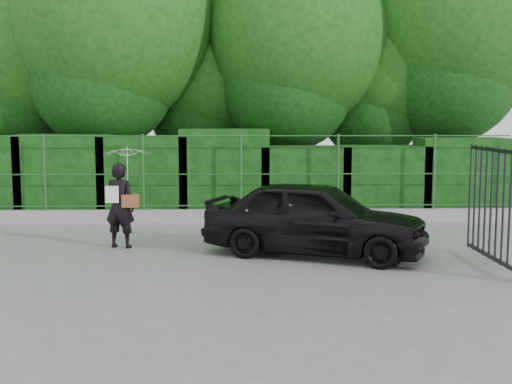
{
  "coord_description": "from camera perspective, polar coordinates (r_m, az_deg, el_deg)",
  "views": [
    {
      "loc": [
        0.35,
        -10.58,
        2.5
      ],
      "look_at": [
        0.67,
        1.3,
        1.1
      ],
      "focal_mm": 45.0,
      "sensor_mm": 36.0,
      "label": 1
    }
  ],
  "objects": [
    {
      "name": "woman",
      "position": [
        12.47,
        -11.61,
        0.86
      ],
      "size": [
        0.92,
        0.89,
        1.94
      ],
      "color": "black",
      "rests_on": "ground"
    },
    {
      "name": "hedge",
      "position": [
        16.16,
        -3.31,
        1.35
      ],
      "size": [
        14.2,
        1.2,
        2.19
      ],
      "color": "black",
      "rests_on": "ground"
    },
    {
      "name": "gate",
      "position": [
        10.82,
        21.61,
        -0.73
      ],
      "size": [
        0.22,
        2.33,
        2.36
      ],
      "color": "black",
      "rests_on": "ground"
    },
    {
      "name": "car",
      "position": [
        11.65,
        5.28,
        -2.28
      ],
      "size": [
        4.33,
        2.96,
        1.37
      ],
      "primitive_type": "imported",
      "rotation": [
        0.0,
        0.0,
        1.2
      ],
      "color": "black",
      "rests_on": "ground"
    },
    {
      "name": "trees",
      "position": [
        18.46,
        0.94,
        13.31
      ],
      "size": [
        17.1,
        6.15,
        8.08
      ],
      "color": "black",
      "rests_on": "ground"
    },
    {
      "name": "kerb",
      "position": [
        15.27,
        -2.85,
        -2.14
      ],
      "size": [
        14.0,
        0.25,
        0.3
      ],
      "primitive_type": "cube",
      "color": "#9E9E99",
      "rests_on": "ground"
    },
    {
      "name": "ground",
      "position": [
        10.88,
        -3.37,
        -6.58
      ],
      "size": [
        80.0,
        80.0,
        0.0
      ],
      "primitive_type": "plane",
      "color": "gray"
    },
    {
      "name": "fence",
      "position": [
        15.14,
        -2.03,
        1.79
      ],
      "size": [
        14.13,
        0.06,
        1.8
      ],
      "color": "#215525",
      "rests_on": "kerb"
    }
  ]
}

